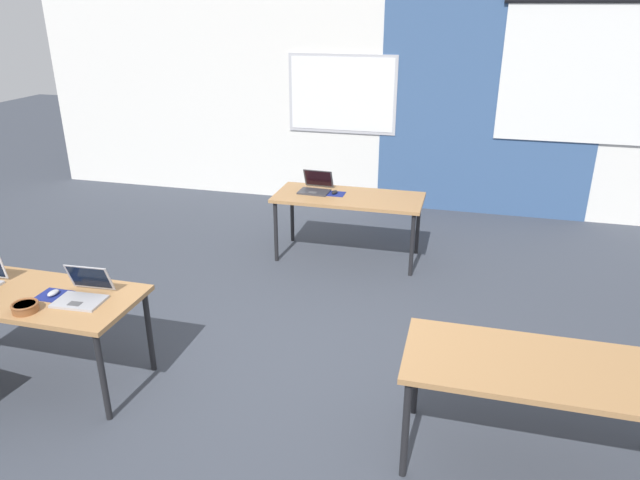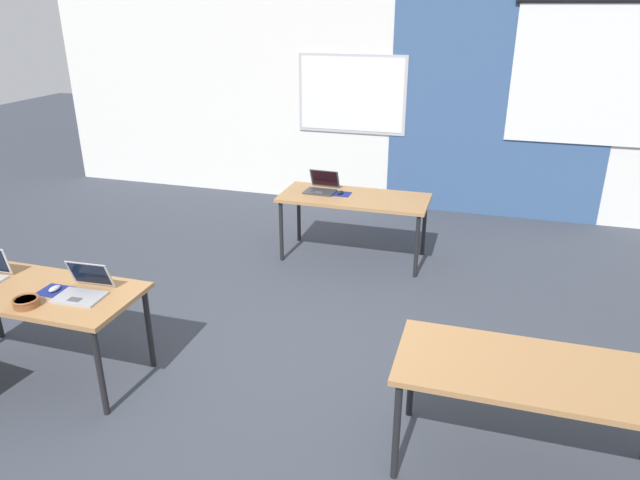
{
  "view_description": "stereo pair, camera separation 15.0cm",
  "coord_description": "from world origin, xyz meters",
  "px_view_note": "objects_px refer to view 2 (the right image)",
  "views": [
    {
      "loc": [
        1.21,
        -3.64,
        2.66
      ],
      "look_at": [
        0.14,
        0.46,
        0.91
      ],
      "focal_mm": 32.41,
      "sensor_mm": 36.0,
      "label": 1
    },
    {
      "loc": [
        1.35,
        -3.6,
        2.66
      ],
      "look_at": [
        0.14,
        0.46,
        0.91
      ],
      "focal_mm": 32.41,
      "sensor_mm": 36.0,
      "label": 2
    }
  ],
  "objects_px": {
    "snack_bowl": "(26,302)",
    "desk_far_center": "(354,202)",
    "desk_near_left": "(33,296)",
    "mouse_far_left": "(340,192)",
    "desk_near_right": "(536,378)",
    "laptop_far_left": "(322,187)",
    "laptop_near_left_inner": "(83,289)",
    "mouse_near_left_inner": "(55,289)"
  },
  "relations": [
    {
      "from": "mouse_near_left_inner",
      "to": "laptop_far_left",
      "type": "bearing_deg",
      "value": 67.76
    },
    {
      "from": "mouse_near_left_inner",
      "to": "snack_bowl",
      "type": "distance_m",
      "value": 0.25
    },
    {
      "from": "laptop_far_left",
      "to": "snack_bowl",
      "type": "bearing_deg",
      "value": -108.43
    },
    {
      "from": "laptop_near_left_inner",
      "to": "mouse_near_left_inner",
      "type": "relative_size",
      "value": 3.38
    },
    {
      "from": "desk_near_left",
      "to": "mouse_far_left",
      "type": "bearing_deg",
      "value": 60.73
    },
    {
      "from": "snack_bowl",
      "to": "laptop_far_left",
      "type": "bearing_deg",
      "value": 68.88
    },
    {
      "from": "desk_near_right",
      "to": "laptop_far_left",
      "type": "bearing_deg",
      "value": 126.67
    },
    {
      "from": "desk_far_center",
      "to": "laptop_near_left_inner",
      "type": "bearing_deg",
      "value": -115.42
    },
    {
      "from": "laptop_far_left",
      "to": "snack_bowl",
      "type": "distance_m",
      "value": 3.33
    },
    {
      "from": "desk_near_right",
      "to": "laptop_near_left_inner",
      "type": "distance_m",
      "value": 3.07
    },
    {
      "from": "desk_near_left",
      "to": "desk_near_right",
      "type": "relative_size",
      "value": 1.0
    },
    {
      "from": "desk_near_right",
      "to": "desk_far_center",
      "type": "relative_size",
      "value": 1.0
    },
    {
      "from": "laptop_near_left_inner",
      "to": "desk_near_right",
      "type": "bearing_deg",
      "value": -3.68
    },
    {
      "from": "mouse_near_left_inner",
      "to": "mouse_far_left",
      "type": "bearing_deg",
      "value": 63.62
    },
    {
      "from": "desk_near_left",
      "to": "mouse_far_left",
      "type": "distance_m",
      "value": 3.25
    },
    {
      "from": "desk_near_left",
      "to": "laptop_near_left_inner",
      "type": "distance_m",
      "value": 0.45
    },
    {
      "from": "desk_near_right",
      "to": "snack_bowl",
      "type": "relative_size",
      "value": 9.01
    },
    {
      "from": "desk_near_right",
      "to": "laptop_far_left",
      "type": "xyz_separation_m",
      "value": [
        -2.14,
        2.87,
        0.11
      ]
    },
    {
      "from": "desk_near_left",
      "to": "mouse_far_left",
      "type": "relative_size",
      "value": 14.62
    },
    {
      "from": "desk_near_right",
      "to": "laptop_near_left_inner",
      "type": "xyz_separation_m",
      "value": [
        -3.07,
        0.03,
        0.11
      ]
    },
    {
      "from": "mouse_near_left_inner",
      "to": "desk_near_right",
      "type": "bearing_deg",
      "value": -0.27
    },
    {
      "from": "snack_bowl",
      "to": "desk_far_center",
      "type": "bearing_deg",
      "value": 62.31
    },
    {
      "from": "mouse_far_left",
      "to": "desk_near_right",
      "type": "bearing_deg",
      "value": -55.94
    },
    {
      "from": "mouse_near_left_inner",
      "to": "snack_bowl",
      "type": "height_order",
      "value": "snack_bowl"
    },
    {
      "from": "laptop_far_left",
      "to": "mouse_far_left",
      "type": "height_order",
      "value": "laptop_far_left"
    },
    {
      "from": "desk_far_center",
      "to": "desk_near_right",
      "type": "bearing_deg",
      "value": -57.99
    },
    {
      "from": "desk_near_left",
      "to": "laptop_far_left",
      "type": "relative_size",
      "value": 4.64
    },
    {
      "from": "desk_far_center",
      "to": "desk_near_left",
      "type": "bearing_deg",
      "value": -122.01
    },
    {
      "from": "desk_far_center",
      "to": "snack_bowl",
      "type": "height_order",
      "value": "snack_bowl"
    },
    {
      "from": "desk_near_right",
      "to": "desk_far_center",
      "type": "xyz_separation_m",
      "value": [
        -1.75,
        2.8,
        0.0
      ]
    },
    {
      "from": "mouse_near_left_inner",
      "to": "snack_bowl",
      "type": "relative_size",
      "value": 0.58
    },
    {
      "from": "mouse_near_left_inner",
      "to": "laptop_near_left_inner",
      "type": "bearing_deg",
      "value": 2.68
    },
    {
      "from": "mouse_far_left",
      "to": "snack_bowl",
      "type": "distance_m",
      "value": 3.37
    },
    {
      "from": "desk_far_center",
      "to": "snack_bowl",
      "type": "distance_m",
      "value": 3.42
    },
    {
      "from": "mouse_far_left",
      "to": "snack_bowl",
      "type": "xyz_separation_m",
      "value": [
        -1.43,
        -3.06,
        0.01
      ]
    },
    {
      "from": "laptop_far_left",
      "to": "mouse_far_left",
      "type": "distance_m",
      "value": 0.23
    },
    {
      "from": "desk_near_right",
      "to": "laptop_near_left_inner",
      "type": "bearing_deg",
      "value": 179.5
    },
    {
      "from": "desk_near_right",
      "to": "mouse_far_left",
      "type": "bearing_deg",
      "value": 124.06
    },
    {
      "from": "desk_near_left",
      "to": "desk_far_center",
      "type": "bearing_deg",
      "value": 57.99
    },
    {
      "from": "desk_near_left",
      "to": "desk_near_right",
      "type": "distance_m",
      "value": 3.5
    },
    {
      "from": "laptop_near_left_inner",
      "to": "laptop_far_left",
      "type": "relative_size",
      "value": 1.01
    },
    {
      "from": "laptop_near_left_inner",
      "to": "laptop_far_left",
      "type": "xyz_separation_m",
      "value": [
        0.93,
        2.85,
        -0.0
      ]
    }
  ]
}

